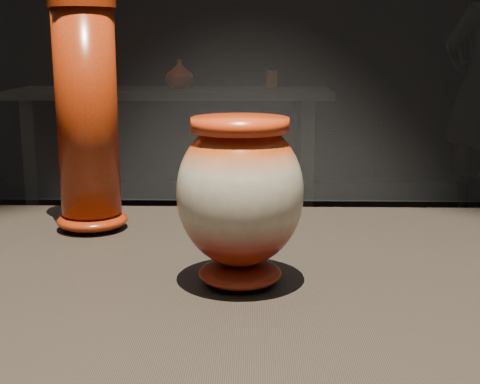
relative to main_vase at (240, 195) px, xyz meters
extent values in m
cube|color=black|center=(0.04, -0.01, -0.13)|extent=(2.00, 0.80, 0.05)
ellipsoid|color=maroon|center=(0.00, 0.00, -0.10)|extent=(0.13, 0.13, 0.03)
ellipsoid|color=beige|center=(0.00, 0.00, 0.00)|extent=(0.20, 0.20, 0.17)
cylinder|color=#D94914|center=(0.00, 0.00, 0.08)|extent=(0.15, 0.15, 0.02)
ellipsoid|color=#A42C0A|center=(-0.23, 0.24, -0.09)|extent=(0.12, 0.12, 0.03)
cylinder|color=#A42C0A|center=(-0.23, 0.24, 0.07)|extent=(0.10, 0.10, 0.31)
cylinder|color=#A42C0A|center=(-0.23, 0.24, 0.23)|extent=(0.11, 0.11, 0.01)
cube|color=black|center=(-0.52, 3.49, -0.13)|extent=(2.00, 0.60, 0.05)
cube|color=black|center=(-1.37, 3.49, -0.58)|extent=(0.08, 0.50, 0.85)
cube|color=black|center=(0.33, 3.49, -0.58)|extent=(0.08, 0.50, 0.85)
imported|color=#8D4114|center=(-0.97, 3.52, -0.03)|extent=(0.19, 0.19, 0.15)
imported|color=maroon|center=(-0.46, 3.51, -0.02)|extent=(0.21, 0.21, 0.18)
cylinder|color=#8D4114|center=(0.12, 3.49, -0.05)|extent=(0.07, 0.07, 0.12)
camera|label=1|loc=(0.02, -0.76, 0.17)|focal=50.00mm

